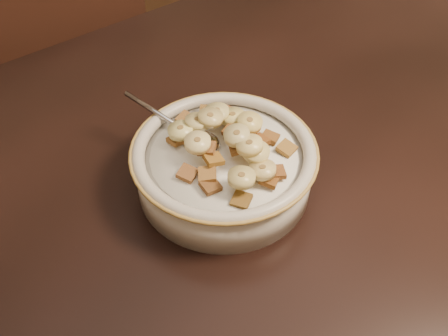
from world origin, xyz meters
TOP-DOWN VIEW (x-y plane):
  - table at (0.00, 0.00)m, footprint 1.41×0.92m
  - chair at (-0.08, 0.47)m, footprint 0.44×0.44m
  - cereal_bowl at (-0.12, 0.01)m, footprint 0.22×0.22m
  - milk at (-0.12, 0.01)m, footprint 0.18×0.18m
  - spoon at (-0.13, 0.04)m, footprint 0.05×0.06m
  - cereal_square_0 at (-0.14, -0.01)m, footprint 0.02×0.02m
  - cereal_square_1 at (-0.08, 0.06)m, footprint 0.03×0.03m
  - cereal_square_2 at (-0.09, -0.02)m, footprint 0.02×0.02m
  - cereal_square_3 at (-0.05, -0.04)m, footprint 0.02×0.03m
  - cereal_square_4 at (-0.08, -0.01)m, footprint 0.02×0.02m
  - cereal_square_5 at (-0.09, -0.06)m, footprint 0.03×0.03m
  - cereal_square_6 at (-0.11, -0.01)m, footprint 0.03×0.03m
  - cereal_square_7 at (-0.17, 0.00)m, footprint 0.03×0.03m
  - cereal_square_8 at (-0.14, 0.01)m, footprint 0.03×0.03m
  - cereal_square_9 at (-0.12, 0.08)m, footprint 0.03×0.03m
  - cereal_square_10 at (-0.15, -0.07)m, footprint 0.03×0.03m
  - cereal_square_11 at (-0.09, 0.08)m, footprint 0.03×0.03m
  - cereal_square_12 at (-0.11, -0.06)m, footprint 0.03×0.03m
  - cereal_square_13 at (-0.15, 0.06)m, footprint 0.02×0.02m
  - cereal_square_14 at (-0.07, 0.06)m, footprint 0.03×0.03m
  - cereal_square_15 at (-0.16, -0.02)m, footprint 0.03×0.03m
  - cereal_square_16 at (-0.06, -0.01)m, footprint 0.03×0.03m
  - cereal_square_17 at (-0.08, 0.04)m, footprint 0.03×0.03m
  - cereal_square_18 at (-0.10, 0.02)m, footprint 0.03×0.03m
  - cereal_square_19 at (-0.16, -0.03)m, footprint 0.02×0.02m
  - banana_slice_0 at (-0.08, 0.04)m, footprint 0.04×0.04m
  - banana_slice_1 at (-0.15, 0.02)m, footprint 0.04×0.04m
  - banana_slice_2 at (-0.10, 0.05)m, footprint 0.04×0.04m
  - banana_slice_3 at (-0.10, -0.00)m, footprint 0.04×0.04m
  - banana_slice_4 at (-0.15, 0.05)m, footprint 0.04×0.04m
  - banana_slice_5 at (-0.11, 0.04)m, footprint 0.04×0.04m
  - banana_slice_6 at (-0.11, -0.05)m, footprint 0.04×0.04m
  - banana_slice_7 at (-0.12, 0.05)m, footprint 0.04×0.04m
  - banana_slice_8 at (-0.10, -0.03)m, footprint 0.04×0.04m
  - banana_slice_9 at (-0.10, -0.03)m, footprint 0.04×0.04m
  - banana_slice_10 at (-0.07, 0.01)m, footprint 0.04×0.04m
  - banana_slice_11 at (-0.14, -0.05)m, footprint 0.04×0.04m

SIDE VIEW (x-z plane):
  - chair at x=-0.08m, z-range 0.00..0.87m
  - table at x=0.00m, z-range 0.71..0.75m
  - cereal_bowl at x=-0.12m, z-range 0.75..0.80m
  - milk at x=-0.12m, z-range 0.80..0.80m
  - spoon at x=-0.13m, z-range 0.80..0.81m
  - cereal_square_10 at x=-0.15m, z-range 0.80..0.81m
  - cereal_square_3 at x=-0.05m, z-range 0.80..0.81m
  - cereal_square_16 at x=-0.06m, z-range 0.80..0.81m
  - cereal_square_14 at x=-0.07m, z-range 0.80..0.82m
  - cereal_square_9 at x=-0.12m, z-range 0.80..0.82m
  - cereal_square_1 at x=-0.08m, z-range 0.80..0.81m
  - cereal_square_19 at x=-0.16m, z-range 0.80..0.81m
  - cereal_square_7 at x=-0.17m, z-range 0.80..0.81m
  - cereal_square_13 at x=-0.15m, z-range 0.80..0.82m
  - cereal_square_11 at x=-0.09m, z-range 0.81..0.81m
  - cereal_square_5 at x=-0.09m, z-range 0.81..0.82m
  - cereal_square_12 at x=-0.11m, z-range 0.81..0.82m
  - cereal_square_15 at x=-0.16m, z-range 0.81..0.82m
  - cereal_square_17 at x=-0.08m, z-range 0.81..0.82m
  - cereal_square_2 at x=-0.09m, z-range 0.81..0.82m
  - cereal_square_4 at x=-0.08m, z-range 0.81..0.82m
  - banana_slice_6 at x=-0.11m, z-range 0.81..0.83m
  - cereal_square_0 at x=-0.14m, z-range 0.82..0.83m
  - cereal_square_6 at x=-0.11m, z-range 0.82..0.83m
  - cereal_square_18 at x=-0.10m, z-range 0.82..0.83m
  - cereal_square_8 at x=-0.14m, z-range 0.82..0.83m
  - banana_slice_0 at x=-0.08m, z-range 0.82..0.83m
  - banana_slice_4 at x=-0.15m, z-range 0.82..0.83m
  - banana_slice_11 at x=-0.14m, z-range 0.82..0.83m
  - banana_slice_9 at x=-0.10m, z-range 0.82..0.83m
  - banana_slice_7 at x=-0.12m, z-range 0.82..0.83m
  - banana_slice_10 at x=-0.07m, z-range 0.82..0.84m
  - banana_slice_2 at x=-0.10m, z-range 0.82..0.84m
  - banana_slice_1 at x=-0.15m, z-range 0.83..0.84m
  - banana_slice_5 at x=-0.11m, z-range 0.83..0.84m
  - banana_slice_3 at x=-0.10m, z-range 0.83..0.84m
  - banana_slice_8 at x=-0.10m, z-range 0.83..0.84m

